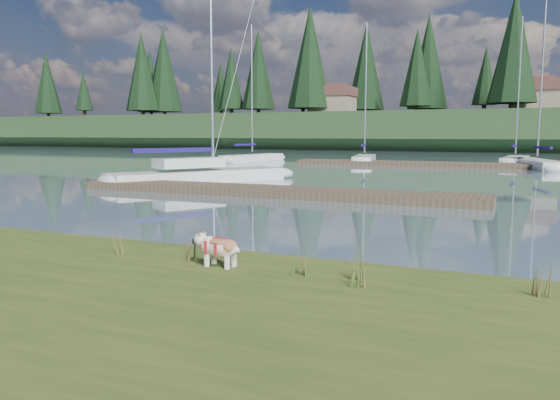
% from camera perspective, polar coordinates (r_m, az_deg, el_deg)
% --- Properties ---
extents(ground, '(200.00, 200.00, 0.00)m').
position_cam_1_polar(ground, '(39.86, 17.19, 3.34)').
color(ground, slate).
rests_on(ground, ground).
extents(ridge, '(200.00, 20.00, 5.00)m').
position_cam_1_polar(ridge, '(82.65, 20.90, 6.66)').
color(ridge, '#1E361A').
rests_on(ridge, ground).
extents(bulldog, '(0.80, 0.38, 0.48)m').
position_cam_1_polar(bulldog, '(8.20, -6.43, -4.85)').
color(bulldog, silver).
rests_on(bulldog, bank).
extents(sailboat_main, '(6.47, 9.66, 14.18)m').
position_cam_1_polar(sailboat_main, '(26.64, -7.12, 2.84)').
color(sailboat_main, silver).
rests_on(sailboat_main, ground).
extents(dock_near, '(16.00, 2.00, 0.30)m').
position_cam_1_polar(dock_near, '(20.59, -1.26, 0.93)').
color(dock_near, '#4C3D2C').
rests_on(dock_near, ground).
extents(dock_far, '(26.00, 2.20, 0.30)m').
position_cam_1_polar(dock_far, '(39.67, 20.07, 3.43)').
color(dock_far, '#4C3D2C').
rests_on(dock_far, ground).
extents(sailboat_bg_0, '(2.97, 7.83, 11.18)m').
position_cam_1_polar(sailboat_bg_0, '(46.14, -2.40, 4.51)').
color(sailboat_bg_0, silver).
rests_on(sailboat_bg_0, ground).
extents(sailboat_bg_1, '(2.79, 7.38, 10.89)m').
position_cam_1_polar(sailboat_bg_1, '(44.33, 8.87, 4.33)').
color(sailboat_bg_1, silver).
rests_on(sailboat_bg_1, ground).
extents(sailboat_bg_2, '(2.05, 7.29, 10.89)m').
position_cam_1_polar(sailboat_bg_2, '(45.14, 23.44, 3.89)').
color(sailboat_bg_2, silver).
rests_on(sailboat_bg_2, ground).
extents(sailboat_bg_3, '(3.97, 8.44, 12.19)m').
position_cam_1_polar(sailboat_bg_3, '(41.02, 24.95, 3.55)').
color(sailboat_bg_3, silver).
rests_on(sailboat_bg_3, ground).
extents(weed_0, '(0.17, 0.14, 0.59)m').
position_cam_1_polar(weed_0, '(8.60, -9.04, -4.68)').
color(weed_0, '#475B23').
rests_on(weed_0, bank).
extents(weed_1, '(0.17, 0.14, 0.43)m').
position_cam_1_polar(weed_1, '(7.69, 2.33, -6.50)').
color(weed_1, '#475B23').
rests_on(weed_1, bank).
extents(weed_2, '(0.17, 0.14, 0.59)m').
position_cam_1_polar(weed_2, '(7.46, 8.41, -6.48)').
color(weed_2, '#475B23').
rests_on(weed_2, bank).
extents(weed_3, '(0.17, 0.14, 0.46)m').
position_cam_1_polar(weed_3, '(9.33, -16.82, -4.32)').
color(weed_3, '#475B23').
rests_on(weed_3, bank).
extents(weed_4, '(0.17, 0.14, 0.37)m').
position_cam_1_polar(weed_4, '(7.20, 8.28, -7.73)').
color(weed_4, '#475B23').
rests_on(weed_4, bank).
extents(weed_5, '(0.17, 0.14, 0.66)m').
position_cam_1_polar(weed_5, '(7.42, 25.78, -6.97)').
color(weed_5, '#475B23').
rests_on(weed_5, bank).
extents(mud_lip, '(60.00, 0.50, 0.14)m').
position_cam_1_polar(mud_lip, '(9.50, -6.82, -6.79)').
color(mud_lip, '#33281C').
rests_on(mud_lip, ground).
extents(conifer_0, '(5.72, 5.72, 14.15)m').
position_cam_1_polar(conifer_0, '(97.63, -14.22, 12.85)').
color(conifer_0, '#382619').
rests_on(conifer_0, ridge).
extents(conifer_1, '(4.40, 4.40, 11.30)m').
position_cam_1_polar(conifer_1, '(92.55, -5.11, 12.53)').
color(conifer_1, '#382619').
rests_on(conifer_1, ridge).
extents(conifer_2, '(6.60, 6.60, 16.05)m').
position_cam_1_polar(conifer_2, '(83.78, 3.13, 14.68)').
color(conifer_2, '#382619').
rests_on(conifer_2, ridge).
extents(conifer_3, '(4.84, 4.84, 12.25)m').
position_cam_1_polar(conifer_3, '(83.37, 14.09, 13.28)').
color(conifer_3, '#382619').
rests_on(conifer_3, ridge).
extents(conifer_4, '(6.16, 6.16, 15.10)m').
position_cam_1_polar(conifer_4, '(76.29, 23.27, 14.56)').
color(conifer_4, '#382619').
rests_on(conifer_4, ridge).
extents(house_0, '(6.30, 5.30, 4.65)m').
position_cam_1_polar(house_0, '(84.04, 5.54, 10.37)').
color(house_0, gray).
rests_on(house_0, ridge).
extents(house_1, '(6.30, 5.30, 4.65)m').
position_cam_1_polar(house_1, '(80.67, 25.29, 9.88)').
color(house_1, gray).
rests_on(house_1, ridge).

